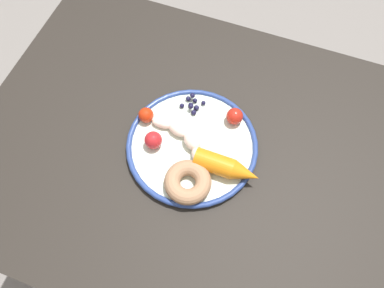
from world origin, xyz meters
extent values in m
plane|color=gray|center=(0.00, 0.00, 0.00)|extent=(6.00, 6.00, 0.00)
cube|color=black|center=(0.00, 0.00, 0.71)|extent=(0.96, 0.74, 0.03)
cube|color=black|center=(-0.42, -0.31, 0.35)|extent=(0.05, 0.05, 0.70)
cube|color=black|center=(0.42, -0.31, 0.35)|extent=(0.05, 0.05, 0.70)
cube|color=black|center=(0.42, 0.31, 0.35)|extent=(0.05, 0.05, 0.70)
cylinder|color=silver|center=(0.00, 0.00, 0.74)|extent=(0.27, 0.27, 0.01)
torus|color=navy|center=(0.00, 0.00, 0.74)|extent=(0.28, 0.28, 0.01)
ellipsoid|color=#F7D9C4|center=(-0.04, 0.06, 0.75)|extent=(0.03, 0.05, 0.02)
ellipsoid|color=#F7D9C4|center=(-0.02, 0.03, 0.75)|extent=(0.05, 0.05, 0.02)
ellipsoid|color=#F7D9C4|center=(0.00, 0.00, 0.76)|extent=(0.05, 0.05, 0.03)
ellipsoid|color=#F7D9C4|center=(0.04, -0.02, 0.75)|extent=(0.05, 0.04, 0.02)
ellipsoid|color=#F7D9C4|center=(0.08, -0.02, 0.75)|extent=(0.05, 0.02, 0.02)
cylinder|color=orange|center=(-0.06, 0.03, 0.76)|extent=(0.08, 0.04, 0.04)
cone|color=orange|center=(-0.13, 0.03, 0.76)|extent=(0.05, 0.04, 0.04)
torus|color=#A97D5B|center=(-0.02, 0.09, 0.76)|extent=(0.13, 0.13, 0.03)
sphere|color=#191638|center=(0.03, -0.10, 0.75)|extent=(0.01, 0.01, 0.01)
sphere|color=#191638|center=(0.02, -0.09, 0.75)|extent=(0.01, 0.01, 0.01)
sphere|color=#191638|center=(0.05, -0.10, 0.75)|extent=(0.01, 0.01, 0.01)
sphere|color=#191638|center=(0.01, -0.10, 0.75)|extent=(0.01, 0.01, 0.01)
sphere|color=#191638|center=(0.04, -0.09, 0.75)|extent=(0.01, 0.01, 0.01)
sphere|color=#191638|center=(0.02, -0.07, 0.75)|extent=(0.01, 0.01, 0.01)
sphere|color=#191638|center=(0.05, -0.08, 0.75)|extent=(0.01, 0.01, 0.01)
sphere|color=#191638|center=(0.03, -0.08, 0.76)|extent=(0.01, 0.01, 0.01)
sphere|color=#191638|center=(0.04, -0.11, 0.76)|extent=(0.01, 0.01, 0.01)
sphere|color=red|center=(0.08, 0.03, 0.76)|extent=(0.04, 0.04, 0.04)
sphere|color=red|center=(0.12, -0.03, 0.76)|extent=(0.03, 0.03, 0.03)
sphere|color=red|center=(-0.07, -0.09, 0.76)|extent=(0.04, 0.04, 0.04)
camera|label=1|loc=(-0.13, 0.34, 1.48)|focal=36.18mm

